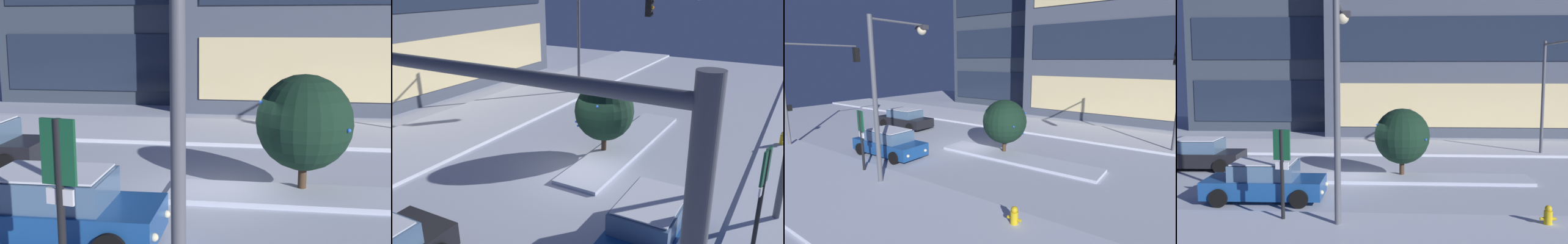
% 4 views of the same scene
% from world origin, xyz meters
% --- Properties ---
extents(ground, '(52.00, 52.00, 0.00)m').
position_xyz_m(ground, '(0.00, 0.00, 0.00)').
color(ground, silver).
extents(curb_strip_near, '(52.00, 5.20, 0.14)m').
position_xyz_m(curb_strip_near, '(0.00, -8.05, 0.07)').
color(curb_strip_near, silver).
rests_on(curb_strip_near, ground).
extents(curb_strip_far, '(52.00, 5.20, 0.14)m').
position_xyz_m(curb_strip_far, '(0.00, 8.05, 0.07)').
color(curb_strip_far, silver).
rests_on(curb_strip_far, ground).
extents(median_strip, '(9.00, 1.80, 0.14)m').
position_xyz_m(median_strip, '(3.11, -0.19, 0.07)').
color(median_strip, silver).
rests_on(median_strip, ground).
extents(office_tower_secondary, '(11.96, 8.18, 19.03)m').
position_xyz_m(office_tower_secondary, '(-8.61, 19.38, 9.52)').
color(office_tower_secondary, '#384251').
rests_on(office_tower_secondary, ground).
extents(car_near, '(4.47, 2.08, 1.49)m').
position_xyz_m(car_near, '(-3.07, -3.71, 0.71)').
color(car_near, '#19478C').
rests_on(car_near, ground).
extents(car_far, '(4.59, 2.20, 1.49)m').
position_xyz_m(car_far, '(-7.98, 1.61, 0.71)').
color(car_far, black).
rests_on(car_far, ground).
extents(traffic_light_corner_far_right, '(0.32, 5.01, 6.39)m').
position_xyz_m(traffic_light_corner_far_right, '(9.87, 4.30, 4.49)').
color(traffic_light_corner_far_right, '#565960').
rests_on(traffic_light_corner_far_right, ground).
extents(street_lamp_arched, '(0.56, 3.22, 7.05)m').
position_xyz_m(street_lamp_arched, '(-0.03, -5.68, 4.67)').
color(street_lamp_arched, '#565960').
rests_on(street_lamp_arched, ground).
extents(fire_hydrant, '(0.48, 0.26, 0.73)m').
position_xyz_m(fire_hydrant, '(6.46, -6.27, 0.35)').
color(fire_hydrant, gold).
rests_on(fire_hydrant, ground).
extents(parking_info_sign, '(0.55, 0.15, 3.00)m').
position_xyz_m(parking_info_sign, '(-1.79, -6.21, 1.93)').
color(parking_info_sign, black).
rests_on(parking_info_sign, ground).
extents(decorated_tree_median, '(2.48, 2.48, 3.12)m').
position_xyz_m(decorated_tree_median, '(2.02, 0.34, 1.88)').
color(decorated_tree_median, '#473323').
rests_on(decorated_tree_median, ground).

